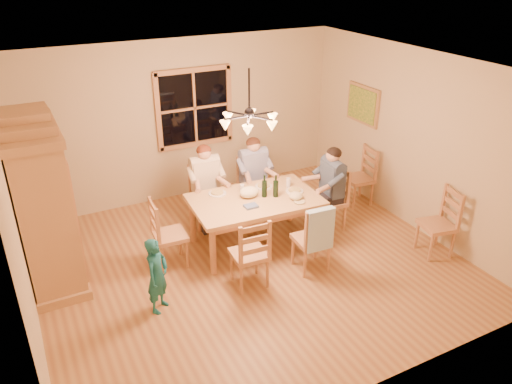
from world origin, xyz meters
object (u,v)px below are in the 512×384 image
wine_bottle_b (276,186)px  chair_spare_front (435,235)px  chair_end_right (329,210)px  chair_spare_back (358,187)px  armoire (44,207)px  chandelier (249,120)px  dining_table (255,205)px  chair_far_left (207,207)px  adult_slate_man (331,179)px  chair_far_right (254,198)px  chair_end_left (171,245)px  adult_plaid_man (254,168)px  child (157,275)px  adult_woman (205,176)px  chair_near_left (249,264)px  chair_near_right (311,249)px  wine_bottle_a (264,186)px

wine_bottle_b → chair_spare_front: (1.88, -1.29, -0.62)m
chair_end_right → chair_spare_back: bearing=-59.1°
armoire → chandelier: bearing=-19.9°
dining_table → chair_spare_front: (2.17, -1.37, -0.36)m
chair_far_left → adult_slate_man: size_ratio=1.13×
chair_far_right → chair_spare_front: (1.76, -2.20, 0.00)m
dining_table → chair_far_left: bearing=114.4°
chair_end_left → adult_plaid_man: 1.89m
adult_plaid_man → child: (-2.09, -1.61, -0.35)m
adult_woman → chair_spare_back: size_ratio=0.88×
wine_bottle_b → chair_spare_back: size_ratio=0.33×
armoire → chair_far_right: armoire is taller
armoire → chair_near_left: 2.66m
chair_near_left → chair_end_right: same height
chair_far_right → chair_spare_front: bearing=132.2°
chandelier → adult_plaid_man: chandelier is taller
chair_near_left → chair_end_left: same height
chair_near_right → wine_bottle_b: bearing=101.1°
armoire → adult_woman: (2.31, 0.41, -0.22)m
chair_end_left → child: chair_end_left is taller
chair_far_left → wine_bottle_b: size_ratio=3.00×
chair_end_left → wine_bottle_b: size_ratio=3.00×
wine_bottle_a → chair_far_left: bearing=121.7°
chandelier → wine_bottle_b: size_ratio=2.33×
chair_near_left → adult_slate_man: adult_slate_man is taller
chair_far_right → adult_slate_man: size_ratio=1.13×
chair_far_right → chair_spare_front: same height
wine_bottle_b → child: wine_bottle_b is taller
dining_table → chair_end_left: bearing=176.5°
adult_woman → wine_bottle_a: adult_woman is taller
chair_near_left → child: (-1.19, 0.04, 0.18)m
chair_spare_back → wine_bottle_b: bearing=110.3°
adult_slate_man → adult_plaid_man: bearing=46.6°
chair_near_right → child: 2.10m
chair_near_right → chair_end_left: 1.90m
chair_near_right → chair_end_left: same height
chair_end_right → adult_woman: adult_woman is taller
chair_end_left → dining_table: bearing=90.0°
chair_near_right → chair_end_left: bearing=153.4°
armoire → chair_near_left: size_ratio=2.32×
chair_end_left → adult_slate_man: (2.50, -0.15, 0.54)m
dining_table → adult_plaid_man: adult_plaid_man is taller
chair_end_left → chair_spare_back: (3.42, 0.32, 0.00)m
dining_table → chair_spare_front: chair_spare_front is taller
armoire → wine_bottle_a: bearing=-9.5°
chair_near_left → chair_spare_front: 2.72m
chair_spare_back → chair_far_right: bearing=82.3°
chair_near_left → adult_woman: 1.79m
chandelier → adult_slate_man: 2.00m
wine_bottle_a → wine_bottle_b: 0.16m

